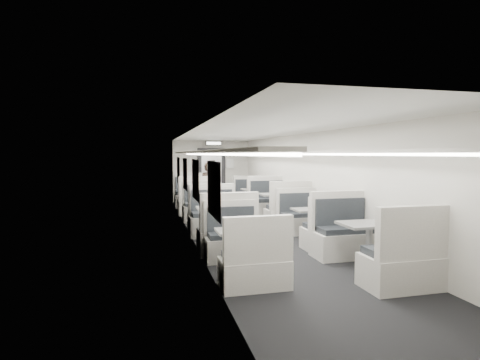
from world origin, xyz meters
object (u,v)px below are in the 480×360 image
booth_right_b (277,208)px  booth_right_c (312,224)px  booth_right_a (255,199)px  exit_sign (213,143)px  booth_left_d (242,250)px  passenger (209,188)px  booth_right_d (369,246)px  booth_left_b (205,212)px  vestibule_door (212,175)px  booth_left_c (219,225)px  booth_left_a (193,198)px

booth_right_b → booth_right_c: size_ratio=1.13×
booth_right_a → exit_sign: size_ratio=3.32×
booth_left_d → booth_right_a: (2.00, 6.22, 0.02)m
passenger → booth_left_d: bearing=-73.9°
booth_right_d → passenger: 6.50m
exit_sign → booth_left_b: bearing=-102.5°
booth_right_a → booth_right_c: bearing=-90.0°
booth_right_b → booth_left_d: bearing=-116.7°
vestibule_door → exit_sign: exit_sign is taller
booth_left_d → vestibule_door: size_ratio=0.93×
booth_right_c → booth_right_a: bearing=90.0°
vestibule_door → booth_right_b: bearing=-78.5°
booth_right_d → booth_right_c: bearing=90.0°
booth_right_b → booth_left_c: bearing=-135.0°
booth_left_b → booth_left_c: bearing=-90.0°
booth_right_b → booth_right_a: bearing=90.0°
passenger → booth_left_a: bearing=137.3°
booth_left_c → booth_left_d: size_ratio=1.12×
booth_right_b → passenger: (-1.59, 1.90, 0.41)m
booth_right_d → booth_left_b: bearing=114.7°
booth_left_d → exit_sign: 8.69m
booth_right_d → vestibule_door: vestibule_door is taller
booth_left_d → booth_right_a: bearing=72.2°
booth_right_c → exit_sign: size_ratio=3.22×
booth_right_d → vestibule_door: size_ratio=1.06×
booth_right_d → booth_left_d: bearing=168.2°
booth_left_b → exit_sign: size_ratio=3.37×
booth_left_b → booth_right_c: booth_left_b is taller
booth_right_a → booth_right_d: bearing=-90.0°
booth_left_d → vestibule_door: (1.00, 8.90, 0.69)m
passenger → exit_sign: bearing=96.9°
exit_sign → passenger: bearing=-103.2°
booth_left_d → booth_right_b: bearing=63.3°
booth_right_a → booth_right_c: size_ratio=1.03×
booth_left_c → vestibule_door: size_ratio=1.05×
booth_left_d → vestibule_door: vestibule_door is taller
booth_right_b → passenger: 2.51m
booth_left_c → exit_sign: (1.00, 6.44, 1.89)m
booth_right_b → booth_right_d: bearing=-90.0°
booth_left_a → booth_right_d: booth_left_a is taller
booth_left_c → passenger: 3.95m
booth_right_b → exit_sign: bearing=102.7°
booth_left_a → booth_right_a: 2.05m
vestibule_door → booth_left_d: bearing=-96.4°
booth_left_c → vestibule_door: vestibule_door is taller
booth_left_b → vestibule_door: (1.00, 4.98, 0.67)m
booth_right_b → exit_sign: exit_sign is taller
booth_left_a → vestibule_door: vestibule_door is taller
booth_left_b → booth_right_d: (2.00, -4.34, 0.02)m
exit_sign → booth_right_a: bearing=-65.6°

